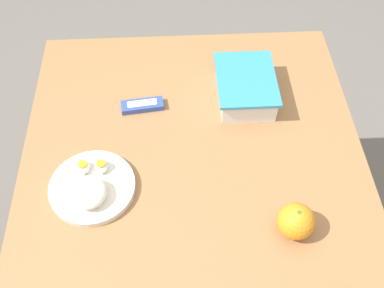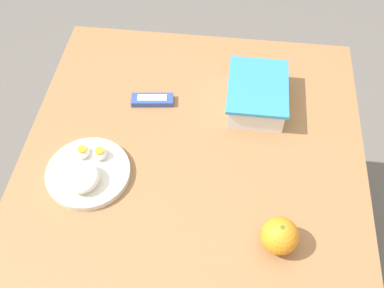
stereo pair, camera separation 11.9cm
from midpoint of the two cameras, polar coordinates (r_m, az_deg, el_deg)
ground_plane at (r=1.86m, az=-1.68°, el=-17.11°), size 10.00×10.00×0.00m
table at (r=1.26m, az=-2.39°, el=-6.93°), size 1.12×0.92×0.77m
food_container at (r=1.32m, az=4.19°, el=6.90°), size 0.22×0.17×0.08m
orange_fruit at (r=1.07m, az=9.95°, el=-9.87°), size 0.09×0.09×0.09m
rice_plate at (r=1.17m, az=-15.52°, el=-5.55°), size 0.22×0.22×0.06m
candy_bar at (r=1.32m, az=-8.89°, el=4.70°), size 0.06×0.13×0.02m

